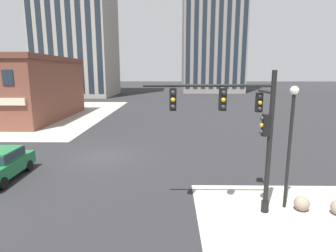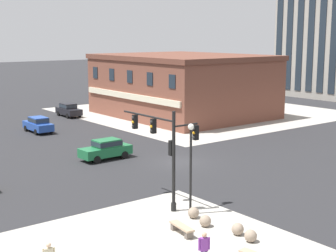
# 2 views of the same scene
# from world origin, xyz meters

# --- Properties ---
(ground_plane) EXTENTS (320.00, 320.00, 0.00)m
(ground_plane) POSITION_xyz_m (0.00, 0.00, 0.00)
(ground_plane) COLOR #262628
(sidewalk_far_corner) EXTENTS (32.00, 32.00, 0.02)m
(sidewalk_far_corner) POSITION_xyz_m (-20.00, 20.00, 0.00)
(sidewalk_far_corner) COLOR #A8A399
(sidewalk_far_corner) RESTS_ON ground
(traffic_signal_main) EXTENTS (5.35, 2.09, 6.04)m
(traffic_signal_main) POSITION_xyz_m (7.97, -7.57, 3.85)
(traffic_signal_main) COLOR black
(traffic_signal_main) RESTS_ON ground
(bollard_sphere_curb_a) EXTENTS (0.65, 0.65, 0.65)m
(bollard_sphere_curb_a) POSITION_xyz_m (10.62, -7.64, 0.32)
(bollard_sphere_curb_a) COLOR gray
(bollard_sphere_curb_a) RESTS_ON ground
(street_lamp_corner_near) EXTENTS (0.36, 0.36, 5.40)m
(street_lamp_corner_near) POSITION_xyz_m (10.00, -7.34, 3.39)
(street_lamp_corner_near) COLOR black
(street_lamp_corner_near) RESTS_ON ground
(car_cross_eastbound) EXTENTS (1.96, 4.44, 1.68)m
(car_cross_eastbound) POSITION_xyz_m (-4.64, -4.25, 0.92)
(car_cross_eastbound) COLOR #1E6B3D
(car_cross_eastbound) RESTS_ON ground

